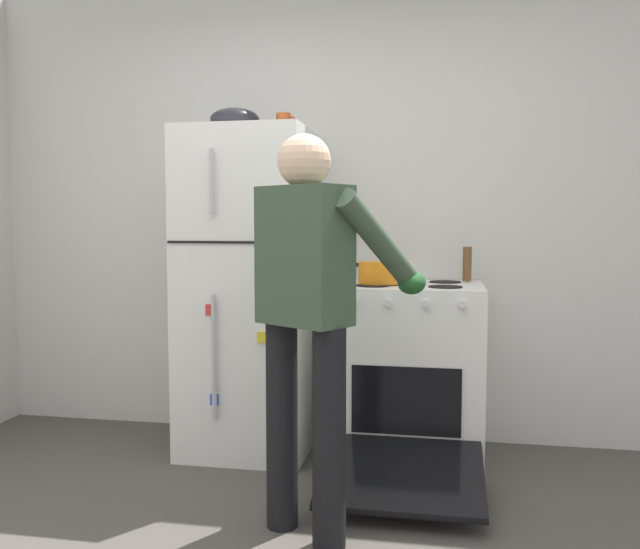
{
  "coord_description": "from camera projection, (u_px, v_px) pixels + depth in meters",
  "views": [
    {
      "loc": [
        0.58,
        -1.93,
        1.25
      ],
      "look_at": [
        -0.02,
        1.32,
        1.0
      ],
      "focal_mm": 37.03,
      "sensor_mm": 36.0,
      "label": 1
    }
  ],
  "objects": [
    {
      "name": "stove_range",
      "position": [
        409.0,
        374.0,
        3.5
      ],
      "size": [
        0.76,
        1.23,
        0.94
      ],
      "color": "white",
      "rests_on": "ground"
    },
    {
      "name": "refrigerator",
      "position": [
        250.0,
        292.0,
        3.65
      ],
      "size": [
        0.68,
        0.72,
        1.76
      ],
      "color": "white",
      "rests_on": "ground"
    },
    {
      "name": "red_pot",
      "position": [
        379.0,
        273.0,
        3.46
      ],
      "size": [
        0.32,
        0.22,
        0.11
      ],
      "color": "orange",
      "rests_on": "stove_range"
    },
    {
      "name": "pepper_mill",
      "position": [
        467.0,
        264.0,
        3.62
      ],
      "size": [
        0.05,
        0.05,
        0.19
      ],
      "primitive_type": "cylinder",
      "color": "brown",
      "rests_on": "stove_range"
    },
    {
      "name": "kitchen_wall_back",
      "position": [
        343.0,
        208.0,
        3.9
      ],
      "size": [
        6.0,
        0.1,
        2.7
      ],
      "primitive_type": "cube",
      "color": "silver",
      "rests_on": "ground"
    },
    {
      "name": "person_cook",
      "position": [
        312.0,
        298.0,
        2.61
      ],
      "size": [
        0.69,
        0.75,
        1.6
      ],
      "color": "black",
      "rests_on": "ground"
    },
    {
      "name": "mixing_bowl",
      "position": [
        235.0,
        120.0,
        3.59
      ],
      "size": [
        0.27,
        0.27,
        0.12
      ],
      "primitive_type": "ellipsoid",
      "color": "black",
      "rests_on": "refrigerator"
    },
    {
      "name": "coffee_mug",
      "position": [
        284.0,
        122.0,
        3.6
      ],
      "size": [
        0.11,
        0.08,
        0.1
      ],
      "color": "#B24C1E",
      "rests_on": "refrigerator"
    }
  ]
}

